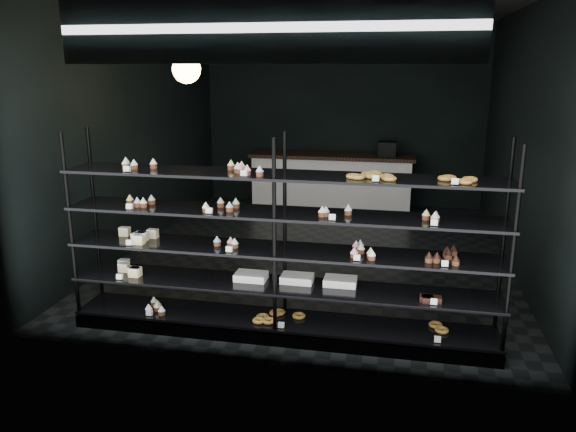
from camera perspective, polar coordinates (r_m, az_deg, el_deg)
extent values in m
cube|color=black|center=(7.72, 2.88, -3.74)|extent=(5.00, 6.00, 0.01)
cube|color=black|center=(7.34, 3.23, 20.55)|extent=(5.00, 6.00, 0.01)
cube|color=black|center=(10.32, 5.58, 10.05)|extent=(5.00, 0.01, 3.20)
cube|color=black|center=(4.45, -2.76, 3.50)|extent=(5.00, 0.01, 3.20)
cube|color=black|center=(8.11, -14.89, 8.27)|extent=(0.01, 6.00, 3.20)
cube|color=black|center=(7.42, 22.66, 7.02)|extent=(0.01, 6.00, 3.20)
cube|color=black|center=(5.46, -0.80, -11.37)|extent=(4.00, 0.50, 0.12)
cylinder|color=black|center=(5.67, -21.19, -1.38)|extent=(0.04, 0.04, 1.85)
cylinder|color=black|center=(6.03, -18.98, -0.23)|extent=(0.04, 0.04, 1.85)
cylinder|color=black|center=(4.91, -1.39, -2.80)|extent=(0.04, 0.04, 1.85)
cylinder|color=black|center=(5.32, -0.33, -1.37)|extent=(0.04, 0.04, 1.85)
cylinder|color=black|center=(4.88, 21.82, -4.02)|extent=(0.04, 0.04, 1.85)
cylinder|color=black|center=(5.30, 21.03, -2.49)|extent=(0.04, 0.04, 1.85)
cube|color=black|center=(5.42, -0.80, -10.52)|extent=(4.00, 0.50, 0.03)
cube|color=black|center=(5.28, -0.82, -7.09)|extent=(4.00, 0.50, 0.02)
cube|color=black|center=(5.16, -0.83, -3.49)|extent=(4.00, 0.50, 0.02)
cube|color=black|center=(5.06, -0.85, 0.27)|extent=(4.00, 0.50, 0.02)
cube|color=black|center=(4.98, -0.86, 4.17)|extent=(4.00, 0.50, 0.02)
cube|color=white|center=(5.26, -15.72, 4.60)|extent=(0.06, 0.04, 0.06)
cube|color=white|center=(4.88, -4.95, 4.34)|extent=(0.06, 0.04, 0.06)
cube|color=white|center=(4.69, 9.17, 3.76)|extent=(0.05, 0.04, 0.06)
cube|color=white|center=(4.71, 16.92, 3.34)|extent=(0.06, 0.04, 0.06)
cube|color=white|center=(5.36, -16.12, 0.94)|extent=(0.06, 0.04, 0.06)
cube|color=white|center=(5.04, -7.88, 0.52)|extent=(0.05, 0.04, 0.06)
cube|color=white|center=(4.79, 4.91, -0.16)|extent=(0.05, 0.04, 0.06)
cube|color=white|center=(4.77, 14.78, -0.67)|extent=(0.06, 0.04, 0.06)
cube|color=white|center=(5.45, -15.88, -2.63)|extent=(0.06, 0.04, 0.06)
cube|color=white|center=(5.09, -5.92, -3.40)|extent=(0.06, 0.04, 0.06)
cube|color=white|center=(4.88, 6.52, -4.21)|extent=(0.05, 0.04, 0.06)
cube|color=white|center=(4.88, 15.83, -4.70)|extent=(0.06, 0.04, 0.06)
cube|color=white|center=(5.62, -16.67, -5.95)|extent=(0.06, 0.04, 0.06)
cube|color=white|center=(5.00, 14.42, -8.42)|extent=(0.06, 0.04, 0.06)
cube|color=white|center=(5.64, -14.19, -9.51)|extent=(0.06, 0.04, 0.06)
cube|color=white|center=(5.24, -1.06, -11.00)|extent=(0.05, 0.04, 0.06)
cube|color=white|center=(5.15, 14.49, -12.01)|extent=(0.06, 0.04, 0.06)
cube|color=#0B1538|center=(4.45, -2.69, 18.39)|extent=(3.20, 0.04, 0.45)
cube|color=white|center=(4.43, -2.76, 18.40)|extent=(3.30, 0.02, 0.50)
cylinder|color=black|center=(6.41, -10.47, 18.42)|extent=(0.01, 0.01, 0.58)
sphere|color=#F3B055|center=(6.40, -10.28, 14.47)|extent=(0.31, 0.31, 0.31)
cube|color=white|center=(10.01, 4.43, 3.32)|extent=(2.76, 0.60, 0.92)
cube|color=black|center=(9.92, 4.49, 6.09)|extent=(2.87, 0.65, 0.06)
cube|color=black|center=(9.83, 10.06, 6.73)|extent=(0.30, 0.30, 0.25)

